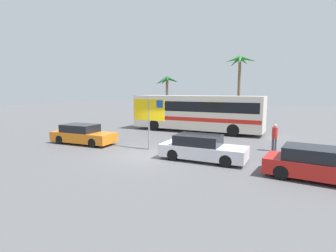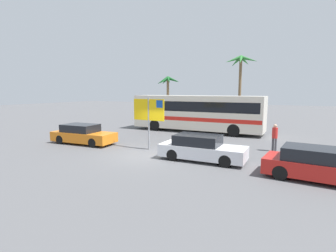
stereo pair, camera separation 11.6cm
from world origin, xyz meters
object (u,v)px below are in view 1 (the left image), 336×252
object	(u,v)px
car_white	(202,148)
car_red	(315,164)
pedestrian_near_sign	(275,135)
ferry_sign	(149,112)
bus_front_coach	(196,112)
car_orange	(83,134)

from	to	relation	value
car_white	car_red	xyz separation A→B (m)	(5.13, -0.75, -0.00)
car_red	pedestrian_near_sign	bearing A→B (deg)	117.22
ferry_sign	pedestrian_near_sign	world-z (taller)	ferry_sign
bus_front_coach	ferry_sign	xyz separation A→B (m)	(-0.01, -7.97, 0.54)
ferry_sign	car_white	world-z (taller)	ferry_sign
bus_front_coach	car_white	size ratio (longest dim) A/B	2.58
bus_front_coach	pedestrian_near_sign	size ratio (longest dim) A/B	7.04
car_white	car_red	size ratio (longest dim) A/B	1.09
car_white	pedestrian_near_sign	xyz separation A→B (m)	(3.19, 3.95, 0.32)
car_orange	pedestrian_near_sign	world-z (taller)	pedestrian_near_sign
bus_front_coach	car_white	distance (m)	9.82
ferry_sign	car_orange	xyz separation A→B (m)	(-4.98, -0.57, -1.69)
car_orange	car_red	size ratio (longest dim) A/B	1.11
car_orange	car_red	world-z (taller)	same
bus_front_coach	car_white	bearing A→B (deg)	-67.48
car_red	car_white	bearing A→B (deg)	176.49
car_white	car_red	world-z (taller)	same
ferry_sign	car_orange	distance (m)	5.29
bus_front_coach	ferry_sign	world-z (taller)	ferry_sign
car_orange	car_white	bearing A→B (deg)	-6.27
car_white	ferry_sign	bearing A→B (deg)	163.59
ferry_sign	car_red	size ratio (longest dim) A/B	0.78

